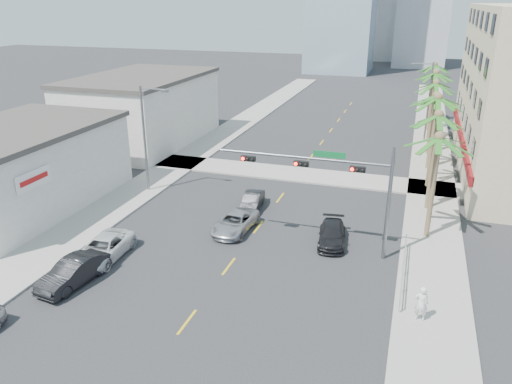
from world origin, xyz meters
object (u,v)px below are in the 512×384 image
(car_parked_far, at_px, (103,248))
(car_parked_mid, at_px, (73,272))
(car_lane_left, at_px, (252,201))
(pedestrian, at_px, (421,303))
(car_lane_center, at_px, (235,222))
(traffic_signal_mast, at_px, (337,179))
(car_lane_right, at_px, (332,235))

(car_parked_far, bearing_deg, car_parked_mid, -90.46)
(car_parked_mid, relative_size, car_lane_left, 1.21)
(pedestrian, bearing_deg, car_lane_left, -45.25)
(car_parked_far, bearing_deg, car_lane_center, 41.56)
(car_lane_left, bearing_deg, traffic_signal_mast, -41.75)
(car_parked_far, distance_m, pedestrian, 19.26)
(car_parked_mid, relative_size, car_parked_far, 0.91)
(car_parked_mid, distance_m, car_lane_left, 15.18)
(car_lane_left, distance_m, pedestrian, 17.19)
(pedestrian, bearing_deg, car_lane_right, -55.38)
(car_parked_far, height_order, car_lane_right, car_parked_far)
(car_parked_mid, height_order, car_lane_left, car_parked_mid)
(traffic_signal_mast, height_order, car_lane_left, traffic_signal_mast)
(car_lane_left, bearing_deg, car_parked_far, -127.26)
(car_parked_far, relative_size, pedestrian, 2.66)
(car_parked_far, xyz_separation_m, pedestrian, (19.24, -0.79, 0.40))
(car_lane_right, bearing_deg, car_lane_center, 174.71)
(car_parked_mid, bearing_deg, car_lane_left, 73.42)
(traffic_signal_mast, relative_size, car_lane_center, 2.35)
(car_lane_center, bearing_deg, traffic_signal_mast, -3.25)
(car_lane_right, bearing_deg, pedestrian, -59.30)
(car_lane_right, bearing_deg, car_lane_left, 142.68)
(car_lane_center, relative_size, pedestrian, 2.47)
(traffic_signal_mast, xyz_separation_m, car_parked_far, (-13.71, -5.46, -4.36))
(car_lane_center, distance_m, car_lane_right, 6.88)
(car_parked_far, relative_size, car_lane_left, 1.34)
(car_parked_far, distance_m, car_lane_center, 9.14)
(traffic_signal_mast, bearing_deg, car_parked_mid, -147.65)
(traffic_signal_mast, bearing_deg, car_lane_left, 144.45)
(car_lane_left, relative_size, car_lane_right, 0.88)
(car_parked_mid, relative_size, pedestrian, 2.42)
(car_lane_center, bearing_deg, pedestrian, -25.36)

